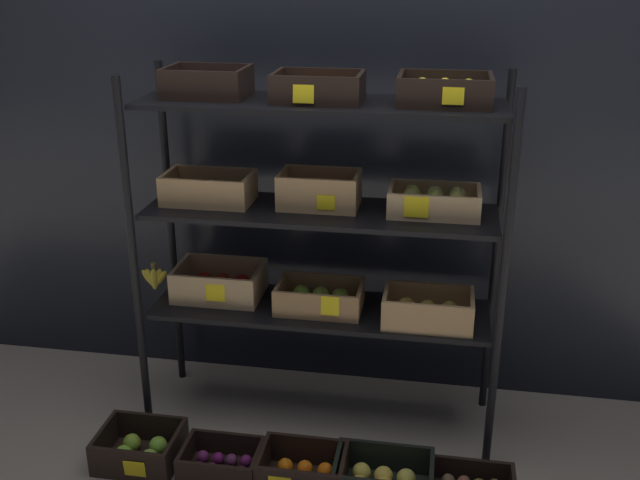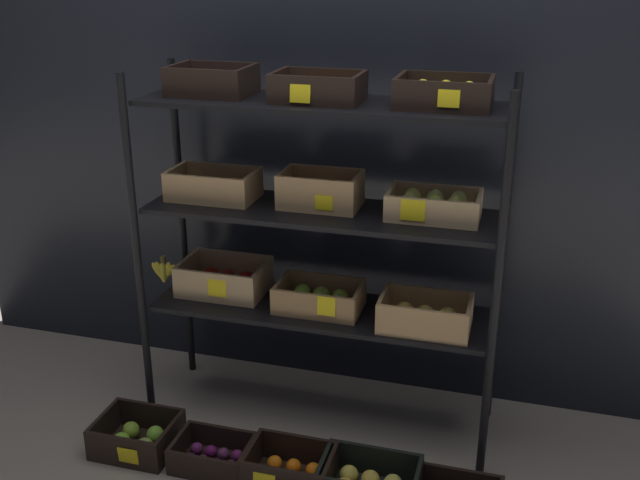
# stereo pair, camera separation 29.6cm
# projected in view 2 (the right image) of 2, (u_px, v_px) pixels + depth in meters

# --- Properties ---
(ground_plane) EXTENTS (10.00, 10.00, 0.00)m
(ground_plane) POSITION_uv_depth(u_px,v_px,m) (320.00, 415.00, 3.26)
(ground_plane) COLOR gray
(storefront_wall) EXTENTS (3.82, 0.12, 2.55)m
(storefront_wall) POSITION_uv_depth(u_px,v_px,m) (346.00, 110.00, 3.17)
(storefront_wall) COLOR black
(storefront_wall) RESTS_ON ground_plane
(display_rack) EXTENTS (1.54, 0.45, 1.50)m
(display_rack) POSITION_uv_depth(u_px,v_px,m) (320.00, 213.00, 2.93)
(display_rack) COLOR black
(display_rack) RESTS_ON ground_plane
(crate_ground_apple_green) EXTENTS (0.32, 0.27, 0.14)m
(crate_ground_apple_green) POSITION_uv_depth(u_px,v_px,m) (138.00, 438.00, 3.03)
(crate_ground_apple_green) COLOR black
(crate_ground_apple_green) RESTS_ON ground_plane
(crate_ground_plum) EXTENTS (0.31, 0.22, 0.11)m
(crate_ground_plum) POSITION_uv_depth(u_px,v_px,m) (213.00, 456.00, 2.93)
(crate_ground_plum) COLOR black
(crate_ground_plum) RESTS_ON ground_plane
(crate_ground_tangerine) EXTENTS (0.33, 0.24, 0.14)m
(crate_ground_tangerine) POSITION_uv_depth(u_px,v_px,m) (290.00, 471.00, 2.83)
(crate_ground_tangerine) COLOR black
(crate_ground_tangerine) RESTS_ON ground_plane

